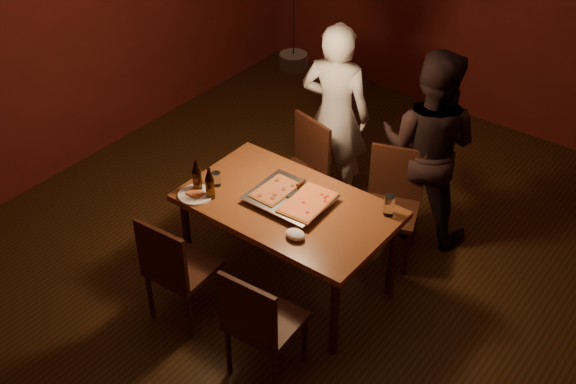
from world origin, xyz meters
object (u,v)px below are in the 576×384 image
Objects in this scene: beer_bottle_a at (197,176)px; plate_slice at (196,195)px; chair_near_right at (258,317)px; pizza_tray at (290,199)px; chair_far_right at (393,194)px; dining_table at (288,212)px; pendant_lamp at (293,60)px; chair_far_left at (302,162)px; chair_near_left at (174,263)px; beer_bottle_b at (210,183)px; diner_dark at (428,147)px; diner_white at (335,115)px.

beer_bottle_a reaches higher than plate_slice.
chair_near_right is 1.12m from plate_slice.
pizza_tray reaches higher than plate_slice.
beer_bottle_a is (-1.01, -1.07, 0.34)m from chair_far_right.
beer_bottle_a is at bearing -156.34° from dining_table.
beer_bottle_a is at bearing -139.22° from pendant_lamp.
pendant_lamp is at bearing 112.25° from chair_near_right.
dining_table is 0.86m from chair_far_left.
dining_table is 0.88m from chair_near_left.
pizza_tray is (0.38, 0.80, 0.24)m from chair_near_left.
beer_bottle_b is at bearing 25.99° from plate_slice.
beer_bottle_b is at bearing -4.57° from beer_bottle_a.
chair_far_left reaches higher than plate_slice.
diner_dark reaches higher than chair_near_left.
dining_table is 2.73× the size of pizza_tray.
beer_bottle_b is (-0.48, -0.30, 0.10)m from pizza_tray.
beer_bottle_a reaches higher than pizza_tray.
chair_near_right is 1.91× the size of plate_slice.
chair_far_left is at bearing -15.39° from chair_far_right.
chair_near_left is 0.44× the size of pendant_lamp.
beer_bottle_a is 0.23× the size of pendant_lamp.
beer_bottle_a is at bearing 93.16° from chair_far_left.
chair_far_right is 0.33× the size of diner_dark.
plate_slice is (-0.58, -0.33, 0.08)m from dining_table.
chair_near_right is (0.00, -1.63, 0.00)m from chair_far_right.
diner_dark is (0.89, 0.44, 0.27)m from chair_far_left.
beer_bottle_b reaches higher than chair_far_left.
dining_table is 2.95× the size of chair_far_left.
beer_bottle_b is at bearing 46.18° from diner_dark.
beer_bottle_b reaches higher than plate_slice.
chair_far_left is 0.49m from diner_white.
diner_white is 1.47× the size of pendant_lamp.
pendant_lamp is (0.29, -0.96, 0.95)m from diner_white.
beer_bottle_b is (-0.10, 0.50, 0.34)m from chair_near_left.
pizza_tray is 0.50× the size of pendant_lamp.
dining_table is at bearing -62.53° from pendant_lamp.
chair_near_left is 0.54m from plate_slice.
diner_white is 0.85m from diner_dark.
chair_near_right is (0.78, -0.05, 0.00)m from chair_near_left.
chair_near_left is (-0.38, -0.78, -0.14)m from dining_table.
dining_table is at bearing 30.18° from beer_bottle_b.
chair_near_left is 1.00× the size of chair_near_right.
plate_slice is 0.16× the size of diner_white.
pizza_tray is 1.00m from pendant_lamp.
chair_far_right and chair_near_left have the same top height.
diner_dark is (0.46, 1.15, 0.03)m from pizza_tray.
dining_table is 3.09× the size of chair_near_left.
chair_near_left is 0.88× the size of pizza_tray.
beer_bottle_b is 0.23× the size of pendant_lamp.
pizza_tray is at bearing 60.56° from chair_near_left.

